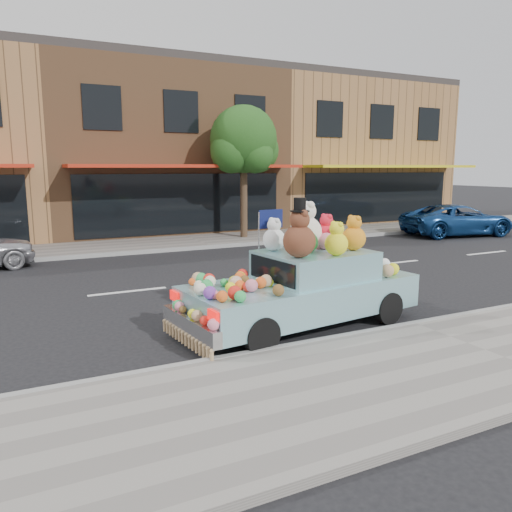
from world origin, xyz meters
TOP-DOWN VIEW (x-y plane):
  - ground at (0.00, 0.00)m, footprint 120.00×120.00m
  - near_sidewalk at (0.00, -6.50)m, footprint 60.00×3.00m
  - far_sidewalk at (0.00, 6.50)m, footprint 60.00×3.00m
  - near_kerb at (0.00, -5.00)m, footprint 60.00×0.12m
  - far_kerb at (0.00, 5.00)m, footprint 60.00×0.12m
  - storefront_mid at (0.00, 11.97)m, footprint 10.00×9.80m
  - storefront_right at (10.00, 11.97)m, footprint 10.00×9.80m
  - street_tree at (2.03, 6.55)m, footprint 3.00×2.70m
  - car_blue at (10.66, 3.65)m, footprint 5.03×2.95m
  - art_car at (-1.67, -3.93)m, footprint 4.66×2.27m

SIDE VIEW (x-z plane):
  - ground at x=0.00m, z-range 0.00..0.00m
  - near_sidewalk at x=0.00m, z-range 0.00..0.12m
  - far_sidewalk at x=0.00m, z-range 0.00..0.12m
  - near_kerb at x=0.00m, z-range 0.00..0.13m
  - far_kerb at x=0.00m, z-range 0.00..0.13m
  - car_blue at x=10.66m, z-range 0.00..1.31m
  - art_car at x=-1.67m, z-range -0.37..1.98m
  - storefront_mid at x=0.00m, z-range -0.01..7.29m
  - storefront_right at x=10.00m, z-range -0.01..7.29m
  - street_tree at x=2.03m, z-range 1.08..6.30m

